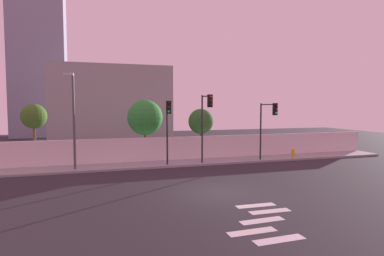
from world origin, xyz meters
name	(u,v)px	position (x,y,z in m)	size (l,w,h in m)	color
ground_plane	(220,193)	(0.00, 0.00, 0.00)	(80.00, 80.00, 0.00)	#28252A
sidewalk	(179,163)	(0.00, 8.20, 0.07)	(36.00, 2.40, 0.15)	gray
perimeter_wall	(174,148)	(0.00, 9.49, 1.05)	(36.00, 0.18, 1.80)	silver
crosswalk_marking	(264,220)	(0.14, -4.10, 0.00)	(3.53, 3.89, 0.01)	silver
traffic_light_left	(268,119)	(6.72, 6.72, 3.43)	(0.58, 1.77, 4.45)	black
traffic_light_center	(168,119)	(-1.06, 7.07, 3.49)	(0.36, 1.14, 4.59)	black
traffic_light_right	(206,114)	(1.73, 6.90, 3.81)	(0.40, 1.50, 5.04)	black
street_lamp_curbside	(73,114)	(-7.33, 7.54, 3.88)	(0.62, 1.63, 6.33)	#4C4C51
fire_hydrant	(293,153)	(9.50, 7.49, 0.56)	(0.44, 0.26, 0.77)	gold
roadside_tree_leftmost	(34,117)	(-10.27, 11.04, 3.59)	(1.85, 1.85, 4.56)	brown
roadside_tree_midleft	(145,118)	(-2.07, 11.04, 3.45)	(2.87, 2.87, 4.90)	brown
roadside_tree_midright	(201,122)	(2.73, 11.04, 3.06)	(2.16, 2.16, 4.16)	brown
low_building_distant	(112,105)	(-4.09, 23.49, 4.48)	(13.36, 6.00, 8.96)	gray
tower_on_skyline	(38,52)	(-13.57, 35.49, 12.09)	(7.29, 5.00, 24.18)	gray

